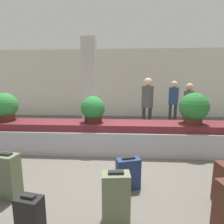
# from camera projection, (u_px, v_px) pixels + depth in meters

# --- Properties ---
(ground_plane) EXTENTS (18.00, 18.00, 0.00)m
(ground_plane) POSITION_uv_depth(u_px,v_px,m) (108.00, 176.00, 3.13)
(ground_plane) COLOR #59544C
(back_wall) EXTENTS (18.00, 0.06, 3.20)m
(back_wall) POSITION_uv_depth(u_px,v_px,m) (117.00, 83.00, 8.44)
(back_wall) COLOR beige
(back_wall) RESTS_ON ground_plane
(carousel) EXTENTS (7.53, 0.88, 0.71)m
(carousel) POSITION_uv_depth(u_px,v_px,m) (112.00, 137.00, 4.26)
(carousel) COLOR #9E9EA3
(carousel) RESTS_ON ground_plane
(pillar) EXTENTS (0.48, 0.48, 3.20)m
(pillar) POSITION_uv_depth(u_px,v_px,m) (90.00, 84.00, 6.35)
(pillar) COLOR beige
(pillar) RESTS_ON ground_plane
(suitcase_0) EXTENTS (0.34, 0.21, 0.67)m
(suitcase_0) POSITION_uv_depth(u_px,v_px,m) (116.00, 199.00, 2.02)
(suitcase_0) COLOR #5B6647
(suitcase_0) RESTS_ON ground_plane
(suitcase_2) EXTENTS (0.34, 0.26, 0.68)m
(suitcase_2) POSITION_uv_depth(u_px,v_px,m) (8.00, 176.00, 2.51)
(suitcase_2) COLOR #5B6647
(suitcase_2) RESTS_ON ground_plane
(suitcase_3) EXTENTS (0.40, 0.27, 0.53)m
(suitcase_3) POSITION_uv_depth(u_px,v_px,m) (128.00, 174.00, 2.72)
(suitcase_3) COLOR navy
(suitcase_3) RESTS_ON ground_plane
(suitcase_5) EXTENTS (0.29, 0.20, 0.51)m
(suitcase_5) POSITION_uv_depth(u_px,v_px,m) (30.00, 218.00, 1.84)
(suitcase_5) COLOR black
(suitcase_5) RESTS_ON ground_plane
(potted_plant_0) EXTENTS (0.65, 0.65, 0.72)m
(potted_plant_0) POSITION_uv_depth(u_px,v_px,m) (194.00, 108.00, 4.01)
(potted_plant_0) COLOR #4C2319
(potted_plant_0) RESTS_ON carousel
(potted_plant_1) EXTENTS (0.62, 0.62, 0.69)m
(potted_plant_1) POSITION_uv_depth(u_px,v_px,m) (5.00, 107.00, 4.36)
(potted_plant_1) COLOR #4C2319
(potted_plant_1) RESTS_ON carousel
(potted_plant_2) EXTENTS (0.57, 0.57, 0.63)m
(potted_plant_2) POSITION_uv_depth(u_px,v_px,m) (93.00, 110.00, 4.14)
(potted_plant_2) COLOR #381914
(potted_plant_2) RESTS_ON carousel
(traveler_0) EXTENTS (0.35, 0.36, 1.63)m
(traveler_0) POSITION_uv_depth(u_px,v_px,m) (188.00, 104.00, 5.49)
(traveler_0) COLOR #282833
(traveler_0) RESTS_ON ground_plane
(traveler_1) EXTENTS (0.36, 0.35, 1.79)m
(traveler_1) POSITION_uv_depth(u_px,v_px,m) (147.00, 100.00, 5.55)
(traveler_1) COLOR #282833
(traveler_1) RESTS_ON ground_plane
(traveler_2) EXTENTS (0.37, 0.32, 1.71)m
(traveler_2) POSITION_uv_depth(u_px,v_px,m) (173.00, 99.00, 6.65)
(traveler_2) COLOR #282833
(traveler_2) RESTS_ON ground_plane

